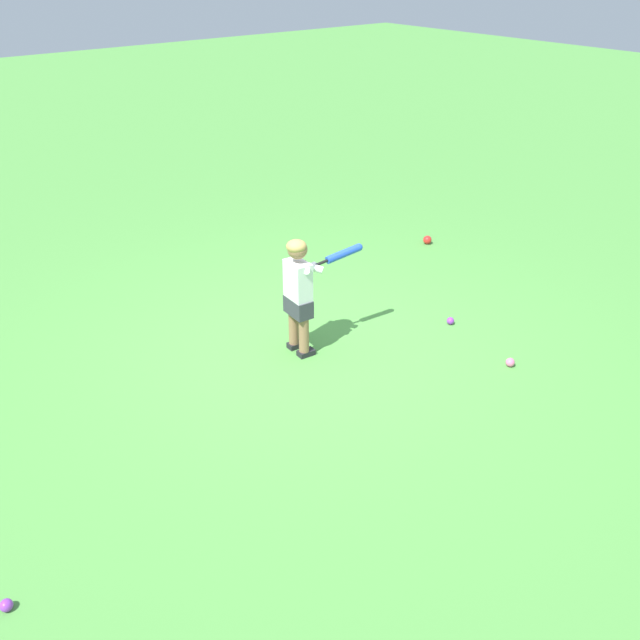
% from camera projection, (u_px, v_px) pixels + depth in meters
% --- Properties ---
extents(ground_plane, '(40.00, 40.00, 0.00)m').
position_uv_depth(ground_plane, '(314.00, 347.00, 6.49)').
color(ground_plane, '#519942').
extents(child_batter, '(0.77, 0.33, 1.08)m').
position_uv_depth(child_batter, '(301.00, 286.00, 6.11)').
color(child_batter, '#232328').
rests_on(child_batter, ground).
extents(play_ball_behind_batter, '(0.08, 0.08, 0.08)m').
position_uv_depth(play_ball_behind_batter, '(510.00, 362.00, 6.17)').
color(play_ball_behind_batter, pink).
rests_on(play_ball_behind_batter, ground).
extents(play_ball_center_lawn, '(0.07, 0.07, 0.07)m').
position_uv_depth(play_ball_center_lawn, '(450.00, 321.00, 6.84)').
color(play_ball_center_lawn, purple).
rests_on(play_ball_center_lawn, ground).
extents(play_ball_far_right, '(0.10, 0.10, 0.10)m').
position_uv_depth(play_ball_far_right, '(427.00, 240.00, 8.64)').
color(play_ball_far_right, red).
rests_on(play_ball_far_right, ground).
extents(play_ball_by_bucket, '(0.07, 0.07, 0.07)m').
position_uv_depth(play_ball_by_bucket, '(6.00, 605.00, 3.93)').
color(play_ball_by_bucket, purple).
rests_on(play_ball_by_bucket, ground).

